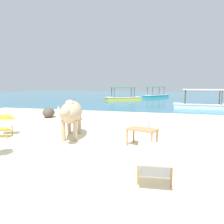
# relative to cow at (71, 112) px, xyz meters

# --- Properties ---
(sand_beach) EXTENTS (18.00, 14.00, 0.04)m
(sand_beach) POSITION_rel_cow_xyz_m (0.93, -0.72, -0.79)
(sand_beach) COLOR beige
(sand_beach) RESTS_ON ground
(water_surface) EXTENTS (60.00, 36.00, 0.03)m
(water_surface) POSITION_rel_cow_xyz_m (0.93, 21.28, -0.81)
(water_surface) COLOR teal
(water_surface) RESTS_ON ground
(cow) EXTENTS (1.04, 2.08, 1.16)m
(cow) POSITION_rel_cow_xyz_m (0.00, 0.00, 0.00)
(cow) COLOR tan
(cow) RESTS_ON sand_beach
(low_bench_table) EXTENTS (0.86, 0.66, 0.46)m
(low_bench_table) POSITION_rel_cow_xyz_m (2.16, -0.34, -0.38)
(low_bench_table) COLOR #A37A4C
(low_bench_table) RESTS_ON sand_beach
(bottle) EXTENTS (0.07, 0.07, 0.30)m
(bottle) POSITION_rel_cow_xyz_m (2.32, -0.31, -0.18)
(bottle) COLOR #A3C6D1
(bottle) RESTS_ON low_bench_table
(deck_chair_near) EXTENTS (0.60, 0.81, 0.68)m
(deck_chair_near) POSITION_rel_cow_xyz_m (2.61, -2.42, -0.38)
(deck_chair_near) COLOR #A37A4C
(deck_chair_near) RESTS_ON sand_beach
(deck_chair_far) EXTENTS (0.76, 0.90, 0.68)m
(deck_chair_far) POSITION_rel_cow_xyz_m (-2.16, -0.36, -0.38)
(deck_chair_far) COLOR #A37A4C
(deck_chair_far) RESTS_ON sand_beach
(shore_rock_large) EXTENTS (0.75, 0.89, 0.48)m
(shore_rock_large) POSITION_rel_cow_xyz_m (-2.80, 3.29, -0.53)
(shore_rock_large) COLOR brown
(shore_rock_large) RESTS_ON sand_beach
(shore_rock_medium) EXTENTS (1.38, 1.37, 0.65)m
(shore_rock_medium) POSITION_rel_cow_xyz_m (-1.47, 2.97, -0.44)
(shore_rock_medium) COLOR #6B5B4C
(shore_rock_medium) RESTS_ON sand_beach
(boat_teal) EXTENTS (3.09, 3.65, 1.29)m
(boat_teal) POSITION_rel_cow_xyz_m (1.28, 20.39, -0.52)
(boat_teal) COLOR teal
(boat_teal) RESTS_ON water_surface
(boat_white) EXTENTS (3.71, 1.28, 1.29)m
(boat_white) POSITION_rel_cow_xyz_m (4.94, 9.30, -0.52)
(boat_white) COLOR white
(boat_white) RESTS_ON water_surface
(boat_yellow) EXTENTS (3.69, 3.02, 1.29)m
(boat_yellow) POSITION_rel_cow_xyz_m (-1.69, 15.25, -0.52)
(boat_yellow) COLOR gold
(boat_yellow) RESTS_ON water_surface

